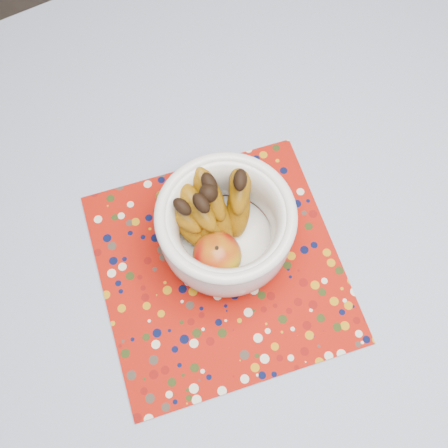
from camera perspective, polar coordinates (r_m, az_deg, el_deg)
name	(u,v)px	position (r m, az deg, el deg)	size (l,w,h in m)	color
table	(296,276)	(0.88, 7.80, -5.63)	(1.20, 1.20, 0.75)	brown
tablecloth	(302,261)	(0.80, 8.53, -3.98)	(1.32, 1.32, 0.01)	#6474A6
placemat	(220,267)	(0.78, -0.44, -4.71)	(0.35, 0.35, 0.00)	#961108
fruit_bowl	(221,223)	(0.73, -0.37, 0.12)	(0.20, 0.19, 0.14)	silver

